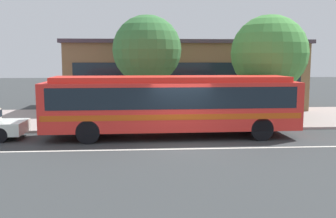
{
  "coord_description": "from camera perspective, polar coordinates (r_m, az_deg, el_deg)",
  "views": [
    {
      "loc": [
        -1.69,
        -15.48,
        3.5
      ],
      "look_at": [
        -0.48,
        1.5,
        1.3
      ],
      "focal_mm": 40.91,
      "sensor_mm": 36.0,
      "label": 1
    }
  ],
  "objects": [
    {
      "name": "pedestrian_standing_by_tree",
      "position": [
        19.58,
        3.95,
        0.29
      ],
      "size": [
        0.46,
        0.46,
        1.67
      ],
      "color": "#7B7252",
      "rests_on": "sidewalk_slab"
    },
    {
      "name": "ground_plane",
      "position": [
        15.96,
        2.12,
        -5.31
      ],
      "size": [
        120.0,
        120.0,
        0.0
      ],
      "primitive_type": "plane",
      "color": "#36393B"
    },
    {
      "name": "street_tree_near_stop",
      "position": [
        21.48,
        -3.14,
        8.77
      ],
      "size": [
        3.83,
        3.83,
        5.84
      ],
      "color": "brown",
      "rests_on": "sidewalk_slab"
    },
    {
      "name": "transit_bus",
      "position": [
        17.24,
        0.56,
        1.06
      ],
      "size": [
        11.34,
        2.72,
        2.76
      ],
      "color": "red",
      "rests_on": "ground_plane"
    },
    {
      "name": "pedestrian_waiting_near_sign",
      "position": [
        19.4,
        -12.28,
        0.08
      ],
      "size": [
        0.41,
        0.41,
        1.67
      ],
      "color": "#273532",
      "rests_on": "sidewalk_slab"
    },
    {
      "name": "pedestrian_walking_along_curb",
      "position": [
        20.19,
        8.16,
        0.5
      ],
      "size": [
        0.48,
        0.48,
        1.69
      ],
      "color": "#373D40",
      "rests_on": "sidewalk_slab"
    },
    {
      "name": "lane_stripe_center",
      "position": [
        15.18,
        2.44,
        -5.96
      ],
      "size": [
        56.0,
        0.16,
        0.01
      ],
      "primitive_type": "cube",
      "color": "silver",
      "rests_on": "ground_plane"
    },
    {
      "name": "street_tree_mid_block",
      "position": [
        21.76,
        14.86,
        8.0
      ],
      "size": [
        4.17,
        4.17,
        5.81
      ],
      "color": "brown",
      "rests_on": "sidewalk_slab"
    },
    {
      "name": "station_building",
      "position": [
        28.17,
        2.21,
        5.12
      ],
      "size": [
        16.3,
        7.84,
        4.78
      ],
      "color": "brown",
      "rests_on": "ground_plane"
    },
    {
      "name": "sidewalk_slab",
      "position": [
        22.76,
        0.24,
        -1.33
      ],
      "size": [
        60.0,
        8.0,
        0.12
      ],
      "primitive_type": "cube",
      "color": "#A3938E",
      "rests_on": "ground_plane"
    },
    {
      "name": "bus_stop_sign",
      "position": [
        20.06,
        13.68,
        1.73
      ],
      "size": [
        0.08,
        0.44,
        2.3
      ],
      "color": "gray",
      "rests_on": "sidewalk_slab"
    }
  ]
}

